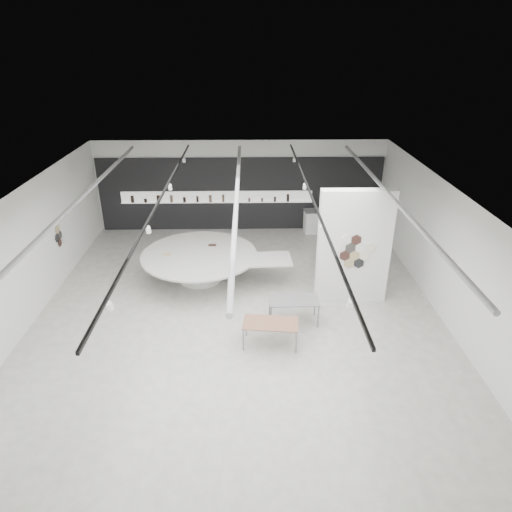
{
  "coord_description": "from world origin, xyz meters",
  "views": [
    {
      "loc": [
        0.31,
        -11.47,
        7.54
      ],
      "look_at": [
        0.54,
        1.2,
        1.43
      ],
      "focal_mm": 32.0,
      "sensor_mm": 36.0,
      "label": 1
    }
  ],
  "objects_px": {
    "partition_column": "(354,247)",
    "sample_table_wood": "(271,324)",
    "kitchen_counter": "(324,221)",
    "display_island": "(202,263)",
    "sample_table_stone": "(294,302)"
  },
  "relations": [
    {
      "from": "display_island",
      "to": "sample_table_stone",
      "type": "height_order",
      "value": "display_island"
    },
    {
      "from": "sample_table_wood",
      "to": "kitchen_counter",
      "type": "xyz_separation_m",
      "value": [
        2.65,
        7.89,
        -0.15
      ]
    },
    {
      "from": "sample_table_wood",
      "to": "sample_table_stone",
      "type": "bearing_deg",
      "value": 56.21
    },
    {
      "from": "partition_column",
      "to": "sample_table_wood",
      "type": "distance_m",
      "value": 3.71
    },
    {
      "from": "partition_column",
      "to": "sample_table_wood",
      "type": "height_order",
      "value": "partition_column"
    },
    {
      "from": "sample_table_wood",
      "to": "kitchen_counter",
      "type": "height_order",
      "value": "kitchen_counter"
    },
    {
      "from": "sample_table_stone",
      "to": "kitchen_counter",
      "type": "bearing_deg",
      "value": 74.19
    },
    {
      "from": "partition_column",
      "to": "sample_table_stone",
      "type": "xyz_separation_m",
      "value": [
        -1.9,
        -1.28,
        -1.13
      ]
    },
    {
      "from": "partition_column",
      "to": "sample_table_stone",
      "type": "distance_m",
      "value": 2.55
    },
    {
      "from": "display_island",
      "to": "sample_table_stone",
      "type": "xyz_separation_m",
      "value": [
        2.86,
        -2.61,
        0.03
      ]
    },
    {
      "from": "partition_column",
      "to": "kitchen_counter",
      "type": "bearing_deg",
      "value": 89.69
    },
    {
      "from": "sample_table_wood",
      "to": "kitchen_counter",
      "type": "relative_size",
      "value": 0.88
    },
    {
      "from": "partition_column",
      "to": "display_island",
      "type": "distance_m",
      "value": 5.08
    },
    {
      "from": "sample_table_stone",
      "to": "kitchen_counter",
      "type": "distance_m",
      "value": 7.09
    },
    {
      "from": "display_island",
      "to": "sample_table_wood",
      "type": "height_order",
      "value": "display_island"
    }
  ]
}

